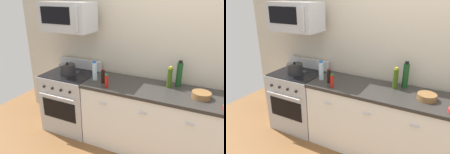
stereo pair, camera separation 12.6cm
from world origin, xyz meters
The scene contains 12 objects.
ground_plane centered at (0.00, 0.00, 0.00)m, with size 6.51×6.51×0.00m, color brown.
back_wall centered at (0.00, 0.41, 1.35)m, with size 5.42×0.10×2.70m, color beige.
counter_unit centered at (0.00, 0.00, 0.46)m, with size 2.33×0.66×0.92m.
range_oven centered at (-1.54, 0.00, 0.47)m, with size 0.76×0.69×1.07m.
microwave centered at (-1.54, 0.05, 1.75)m, with size 0.74×0.44×0.40m.
bottle_olive_oil centered at (-0.08, 0.13, 1.05)m, with size 0.06×0.06×0.28m.
bottle_soy_sauce_dark centered at (-0.91, -0.11, 1.02)m, with size 0.05×0.05×0.20m.
bottle_hot_sauce_red centered at (-0.80, -0.22, 1.00)m, with size 0.05×0.05×0.18m.
bottle_water_clear centered at (-1.07, -0.05, 1.05)m, with size 0.07×0.07×0.27m.
bottle_wine_green centered at (0.02, 0.23, 1.08)m, with size 0.07×0.07×0.35m.
bowl_wooden_salad centered at (0.33, -0.02, 0.96)m, with size 0.22×0.22×0.07m.
stockpot centered at (-1.54, -0.05, 1.00)m, with size 0.24×0.24×0.19m.
Camera 1 is at (0.39, -2.51, 2.05)m, focal length 34.83 mm.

